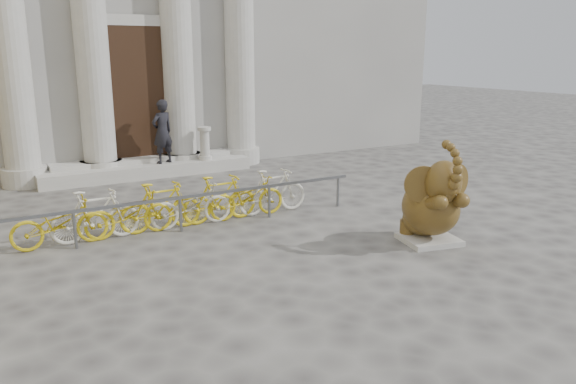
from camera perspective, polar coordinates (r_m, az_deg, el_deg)
ground at (r=8.53m, az=4.02°, el=-10.20°), size 80.00×80.00×0.00m
entrance_steps at (r=16.76m, az=-14.10°, el=2.23°), size 6.00×1.20×0.36m
elephant_statue at (r=10.75m, az=14.43°, el=-1.34°), size 1.31×1.55×1.99m
bike_rack at (r=11.55m, az=-11.37°, el=-1.26°), size 8.00×0.53×1.00m
pedestrian at (r=16.53m, az=-12.65°, el=6.00°), size 0.77×0.64×1.82m
balustrade_post at (r=16.88m, az=-8.45°, el=4.78°), size 0.40×0.40×0.98m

